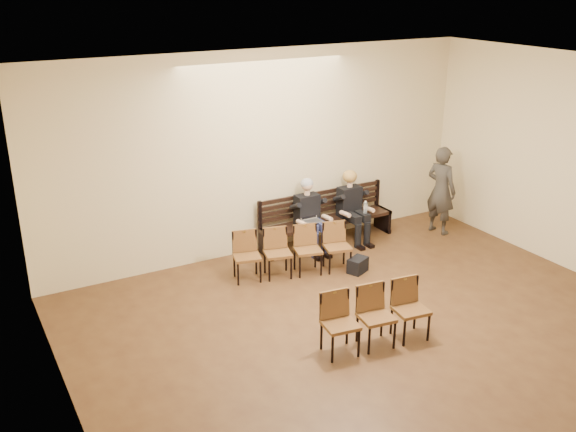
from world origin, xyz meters
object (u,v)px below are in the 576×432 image
object	(u,v)px
bench	(327,231)
water_bottle	(365,214)
laptop	(312,222)
seated_man	(310,217)
passerby	(442,184)
chair_row_back	(376,317)
bag	(358,265)
seated_woman	(352,209)
chair_row_front	(293,252)

from	to	relation	value
bench	water_bottle	distance (m)	0.76
laptop	seated_man	bearing A→B (deg)	91.14
seated_man	passerby	bearing A→B (deg)	-10.57
laptop	passerby	distance (m)	2.66
seated_man	chair_row_back	size ratio (longest dim) A/B	0.85
bag	chair_row_back	bearing A→B (deg)	-119.13
passerby	water_bottle	bearing A→B (deg)	68.66
seated_man	chair_row_back	distance (m)	3.26
seated_man	chair_row_back	xyz separation A→B (m)	(-0.87, -3.13, -0.22)
seated_woman	water_bottle	world-z (taller)	seated_woman
seated_man	laptop	bearing A→B (deg)	-103.02
seated_man	passerby	world-z (taller)	passerby
seated_woman	chair_row_front	world-z (taller)	seated_woman
water_bottle	chair_row_front	distance (m)	1.87
passerby	seated_woman	bearing A→B (deg)	61.78
seated_man	water_bottle	xyz separation A→B (m)	(1.03, -0.23, -0.06)
bench	water_bottle	bearing A→B (deg)	-31.02
seated_man	laptop	distance (m)	0.15
chair_row_front	chair_row_back	bearing A→B (deg)	-78.20
bench	seated_man	xyz separation A→B (m)	(-0.44, -0.12, 0.40)
seated_woman	passerby	size ratio (longest dim) A/B	0.63
seated_woman	laptop	distance (m)	0.95
laptop	water_bottle	size ratio (longest dim) A/B	1.39
seated_man	water_bottle	distance (m)	1.05
laptop	chair_row_front	xyz separation A→B (m)	(-0.73, -0.60, -0.17)
bench	seated_man	size ratio (longest dim) A/B	2.08
chair_row_front	passerby	bearing A→B (deg)	18.88
seated_man	chair_row_back	world-z (taller)	seated_man
bench	bag	xyz separation A→B (m)	(-0.23, -1.31, -0.10)
laptop	bag	world-z (taller)	laptop
seated_man	passerby	size ratio (longest dim) A/B	0.65
water_bottle	chair_row_back	size ratio (longest dim) A/B	0.16
seated_man	water_bottle	bearing A→B (deg)	-12.66
bench	bag	bearing A→B (deg)	-100.03
bag	seated_man	bearing A→B (deg)	100.12
bag	laptop	bearing A→B (deg)	103.10
laptop	water_bottle	world-z (taller)	laptop
seated_woman	laptop	bearing A→B (deg)	-171.53
seated_man	chair_row_front	distance (m)	1.09
laptop	chair_row_front	distance (m)	0.96
seated_woman	chair_row_back	world-z (taller)	seated_woman
seated_man	seated_woman	size ratio (longest dim) A/B	1.03
seated_man	water_bottle	world-z (taller)	seated_man
bench	seated_man	bearing A→B (deg)	-164.88
water_bottle	chair_row_front	bearing A→B (deg)	-164.13
laptop	water_bottle	bearing A→B (deg)	9.22
water_bottle	bench	bearing A→B (deg)	148.98
seated_man	seated_woman	distance (m)	0.90
bench	water_bottle	size ratio (longest dim) A/B	11.12
bag	seated_woman	bearing A→B (deg)	59.87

